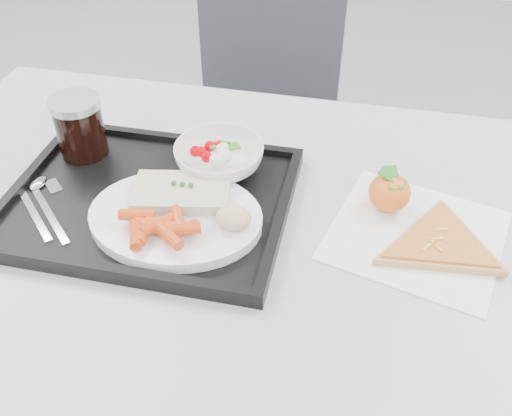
# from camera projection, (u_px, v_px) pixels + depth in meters

# --- Properties ---
(table) EXTENTS (1.20, 0.80, 0.75)m
(table) POSITION_uv_depth(u_px,v_px,m) (228.00, 245.00, 0.96)
(table) COLOR #B4B4B6
(table) RESTS_ON ground
(chair) EXTENTS (0.43, 0.43, 0.93)m
(chair) POSITION_uv_depth(u_px,v_px,m) (262.00, 94.00, 1.64)
(chair) COLOR #33343B
(chair) RESTS_ON ground
(tray) EXTENTS (0.45, 0.35, 0.03)m
(tray) POSITION_uv_depth(u_px,v_px,m) (150.00, 201.00, 0.93)
(tray) COLOR black
(tray) RESTS_ON table
(dinner_plate) EXTENTS (0.27, 0.27, 0.02)m
(dinner_plate) POSITION_uv_depth(u_px,v_px,m) (176.00, 218.00, 0.88)
(dinner_plate) COLOR white
(dinner_plate) RESTS_ON tray
(fish_fillet) EXTENTS (0.16, 0.12, 0.03)m
(fish_fillet) POSITION_uv_depth(u_px,v_px,m) (182.00, 192.00, 0.89)
(fish_fillet) COLOR beige
(fish_fillet) RESTS_ON dinner_plate
(bread_roll) EXTENTS (0.05, 0.05, 0.03)m
(bread_roll) POSITION_uv_depth(u_px,v_px,m) (233.00, 218.00, 0.84)
(bread_roll) COLOR tan
(bread_roll) RESTS_ON dinner_plate
(salad_bowl) EXTENTS (0.15, 0.15, 0.05)m
(salad_bowl) POSITION_uv_depth(u_px,v_px,m) (219.00, 158.00, 0.97)
(salad_bowl) COLOR white
(salad_bowl) RESTS_ON tray
(cola_glass) EXTENTS (0.09, 0.09, 0.11)m
(cola_glass) POSITION_uv_depth(u_px,v_px,m) (79.00, 126.00, 0.99)
(cola_glass) COLOR black
(cola_glass) RESTS_ON tray
(cutlery) EXTENTS (0.14, 0.15, 0.01)m
(cutlery) POSITION_uv_depth(u_px,v_px,m) (42.00, 201.00, 0.91)
(cutlery) COLOR silver
(cutlery) RESTS_ON tray
(napkin) EXTENTS (0.30, 0.29, 0.00)m
(napkin) POSITION_uv_depth(u_px,v_px,m) (416.00, 235.00, 0.88)
(napkin) COLOR white
(napkin) RESTS_ON table
(tangerine) EXTENTS (0.07, 0.07, 0.07)m
(tangerine) POSITION_uv_depth(u_px,v_px,m) (390.00, 192.00, 0.90)
(tangerine) COLOR orange
(tangerine) RESTS_ON napkin
(pizza_slice) EXTENTS (0.31, 0.31, 0.02)m
(pizza_slice) POSITION_uv_depth(u_px,v_px,m) (440.00, 244.00, 0.85)
(pizza_slice) COLOR tan
(pizza_slice) RESTS_ON napkin
(carrot_pile) EXTENTS (0.13, 0.10, 0.03)m
(carrot_pile) POSITION_uv_depth(u_px,v_px,m) (159.00, 227.00, 0.83)
(carrot_pile) COLOR red
(carrot_pile) RESTS_ON dinner_plate
(salad_contents) EXTENTS (0.08, 0.07, 0.02)m
(salad_contents) POSITION_uv_depth(u_px,v_px,m) (216.00, 153.00, 0.96)
(salad_contents) COLOR #B60008
(salad_contents) RESTS_ON salad_bowl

